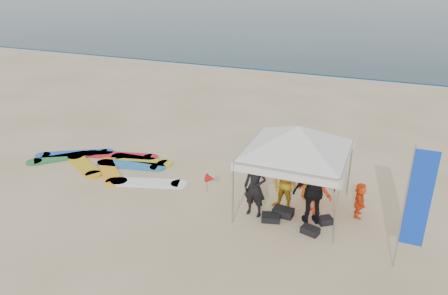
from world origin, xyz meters
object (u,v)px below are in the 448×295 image
feather_flag (417,201)px  surfboard_spread (108,163)px  person_orange_a (315,186)px  person_black_b (314,191)px  canopy_tent (298,126)px  person_seated (360,200)px  person_black_a (255,187)px  marker_pennant (210,179)px  person_orange_b (313,175)px  person_yellow (285,185)px

feather_flag → surfboard_spread: (-9.78, 2.25, -1.79)m
person_orange_a → surfboard_spread: person_orange_a is taller
person_black_b → canopy_tent: bearing=-68.1°
feather_flag → canopy_tent: bearing=150.1°
person_seated → person_black_a: bearing=105.8°
person_black_b → surfboard_spread: person_black_b is taller
person_seated → surfboard_spread: person_seated is taller
person_black_a → marker_pennant: bearing=162.5°
person_orange_b → marker_pennant: person_orange_b is taller
marker_pennant → person_orange_a: bearing=1.8°
surfboard_spread → person_yellow: bearing=-6.0°
person_orange_b → person_yellow: bearing=55.6°
person_orange_b → person_black_b: bearing=103.0°
person_orange_a → canopy_tent: (-0.58, -0.02, 1.71)m
surfboard_spread → person_orange_a: bearing=-3.7°
person_black_a → person_orange_a: 1.70m
canopy_tent → surfboard_spread: bearing=175.8°
surfboard_spread → person_orange_b: bearing=1.5°
person_seated → marker_pennant: bearing=90.0°
surfboard_spread → marker_pennant: bearing=-7.8°
person_yellow → canopy_tent: canopy_tent is taller
person_black_a → person_yellow: bearing=43.7°
canopy_tent → person_orange_b: bearing=59.8°
person_yellow → marker_pennant: person_yellow is taller
person_orange_b → surfboard_spread: 7.18m
canopy_tent → marker_pennant: canopy_tent is taller
person_yellow → canopy_tent: (0.23, 0.19, 1.74)m
person_black_a → person_seated: (2.73, 0.99, -0.36)m
canopy_tent → person_black_a: bearing=-141.2°
person_orange_a → person_orange_b: 0.69m
canopy_tent → marker_pennant: bearing=-178.3°
person_black_a → surfboard_spread: bearing=172.8°
person_black_b → marker_pennant: person_black_b is taller
person_orange_a → person_black_b: size_ratio=0.83×
person_black_b → feather_flag: bearing=126.3°
marker_pennant → person_black_b: bearing=-8.6°
person_black_b → marker_pennant: (-3.22, 0.49, -0.49)m
person_black_a → canopy_tent: size_ratio=0.45×
person_orange_a → person_orange_b: size_ratio=1.01×
person_black_b → person_seated: (1.14, 0.81, -0.47)m
person_orange_b → person_seated: bearing=163.9°
person_orange_a → surfboard_spread: (-7.32, 0.48, -0.78)m
person_yellow → feather_flag: bearing=-7.9°
marker_pennant → person_orange_b: bearing=14.4°
person_black_a → person_orange_a: person_black_a is taller
marker_pennant → surfboard_spread: bearing=172.2°
person_seated → canopy_tent: (-1.80, -0.24, 2.01)m
canopy_tent → person_black_b: bearing=-40.8°
person_seated → marker_pennant: 4.38m
person_orange_b → marker_pennant: (-2.96, -0.76, -0.32)m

